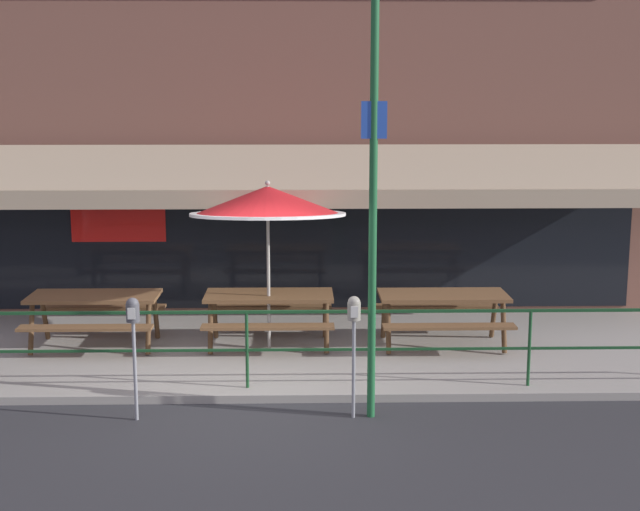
{
  "coord_description": "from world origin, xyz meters",
  "views": [
    {
      "loc": [
        0.66,
        -10.14,
        3.67
      ],
      "look_at": [
        0.92,
        1.6,
        1.5
      ],
      "focal_mm": 50.0,
      "sensor_mm": 36.0,
      "label": 1
    }
  ],
  "objects": [
    {
      "name": "picnic_table_right",
      "position": [
        2.66,
        2.05,
        0.71
      ],
      "size": [
        1.8,
        1.42,
        0.76
      ],
      "color": "brown",
      "rests_on": "patio_deck"
    },
    {
      "name": "patio_umbrella_centre",
      "position": [
        0.21,
        1.97,
        2.18
      ],
      "size": [
        2.14,
        2.14,
        2.38
      ],
      "color": "#B7B2A8",
      "rests_on": "patio_deck"
    },
    {
      "name": "street_sign_pole",
      "position": [
        1.45,
        -0.45,
        2.39
      ],
      "size": [
        0.28,
        0.09,
        4.67
      ],
      "color": "#1E6033",
      "rests_on": "ground"
    },
    {
      "name": "restaurant_building",
      "position": [
        -0.0,
        4.23,
        4.07
      ],
      "size": [
        15.0,
        1.6,
        8.21
      ],
      "color": "brown",
      "rests_on": "ground"
    },
    {
      "name": "patio_deck",
      "position": [
        0.0,
        2.0,
        0.05
      ],
      "size": [
        15.0,
        4.0,
        0.1
      ],
      "primitive_type": "cube",
      "color": "#9E998E",
      "rests_on": "ground"
    },
    {
      "name": "parking_meter_far",
      "position": [
        1.25,
        -0.48,
        1.15
      ],
      "size": [
        0.15,
        0.16,
        1.42
      ],
      "color": "gray",
      "rests_on": "ground"
    },
    {
      "name": "picnic_table_centre",
      "position": [
        0.21,
        2.09,
        0.71
      ],
      "size": [
        1.8,
        1.42,
        0.76
      ],
      "color": "brown",
      "rests_on": "patio_deck"
    },
    {
      "name": "parking_meter_near",
      "position": [
        -1.21,
        -0.5,
        1.15
      ],
      "size": [
        0.15,
        0.16,
        1.42
      ],
      "color": "gray",
      "rests_on": "ground"
    },
    {
      "name": "ground_plane",
      "position": [
        0.0,
        0.0,
        0.0
      ],
      "size": [
        120.0,
        120.0,
        0.0
      ],
      "primitive_type": "plane",
      "color": "#2D2D30"
    },
    {
      "name": "picnic_table_left",
      "position": [
        -2.24,
        2.09,
        0.71
      ],
      "size": [
        1.8,
        1.42,
        0.76
      ],
      "color": "brown",
      "rests_on": "patio_deck"
    },
    {
      "name": "patio_railing",
      "position": [
        0.0,
        0.3,
        0.8
      ],
      "size": [
        13.84,
        0.04,
        0.97
      ],
      "color": "#194723",
      "rests_on": "patio_deck"
    }
  ]
}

